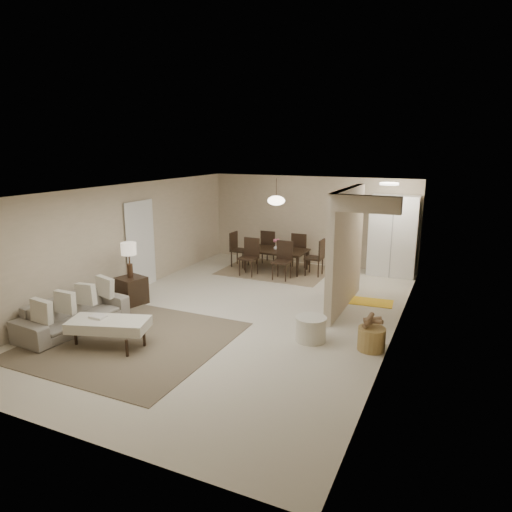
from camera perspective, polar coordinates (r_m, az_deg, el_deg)
The scene contains 22 objects.
floor at distance 9.41m, azimuth -1.84°, elevation -7.08°, with size 9.00×9.00×0.00m, color beige.
ceiling at distance 8.84m, azimuth -1.96°, elevation 8.26°, with size 9.00×9.00×0.00m, color white.
back_wall at distance 13.15m, azimuth 6.87°, elevation 4.43°, with size 6.00×6.00×0.00m, color tan.
left_wall at distance 10.69m, azimuth -16.46°, elevation 1.86°, with size 9.00×9.00×0.00m, color tan.
right_wall at distance 8.20m, azimuth 17.24°, elevation -1.65°, with size 9.00×9.00×0.00m, color tan.
partition at distance 9.60m, azimuth 11.15°, elevation 0.88°, with size 0.15×2.50×2.50m, color tan.
doorway at distance 11.17m, azimuth -14.27°, elevation 1.28°, with size 0.04×0.90×2.04m, color black.
pantry_cabinet at distance 12.34m, azimuth 16.78°, elevation 2.40°, with size 1.20×0.55×2.10m, color white.
flush_light at distance 11.23m, azimuth 16.32°, elevation 8.66°, with size 0.44×0.44×0.05m, color white.
living_rug at distance 8.39m, azimuth -15.32°, elevation -10.18°, with size 3.20×3.20×0.01m, color brown.
sofa at distance 9.15m, azimuth -21.87°, elevation -6.70°, with size 0.81×2.06×0.60m, color gray.
ottoman_bench at distance 8.17m, azimuth -17.92°, elevation -8.19°, with size 1.44×0.99×0.47m.
side_table at distance 10.19m, azimuth -15.31°, elevation -4.19°, with size 0.53×0.53×0.59m, color black.
table_lamp at distance 9.97m, azimuth -15.62°, elevation 0.50°, with size 0.32×0.32×0.76m.
round_pouf at distance 8.11m, azimuth 6.87°, elevation -9.04°, with size 0.55×0.55×0.43m, color silver.
wicker_basket at distance 7.95m, azimuth 14.23°, elevation -10.01°, with size 0.46×0.46×0.39m, color olive.
dining_rug at distance 12.49m, azimuth 2.46°, elevation -1.82°, with size 2.80×2.10×0.01m, color #877354.
dining_table at distance 12.42m, azimuth 2.47°, elevation -0.53°, with size 1.68×0.94×0.59m, color black.
dining_chairs at distance 12.37m, azimuth 2.48°, elevation 0.34°, with size 2.62×1.90×0.98m.
vase at distance 12.34m, azimuth 2.49°, elevation 1.10°, with size 0.13×0.13×0.13m, color white.
yellow_mat at distance 10.30m, azimuth 14.17°, elevation -5.60°, with size 0.93×0.57×0.01m, color yellow.
pendant_light at distance 12.13m, azimuth 2.55°, elevation 6.94°, with size 0.46×0.46×0.71m.
Camera 1 is at (3.93, -7.88, 3.31)m, focal length 32.00 mm.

